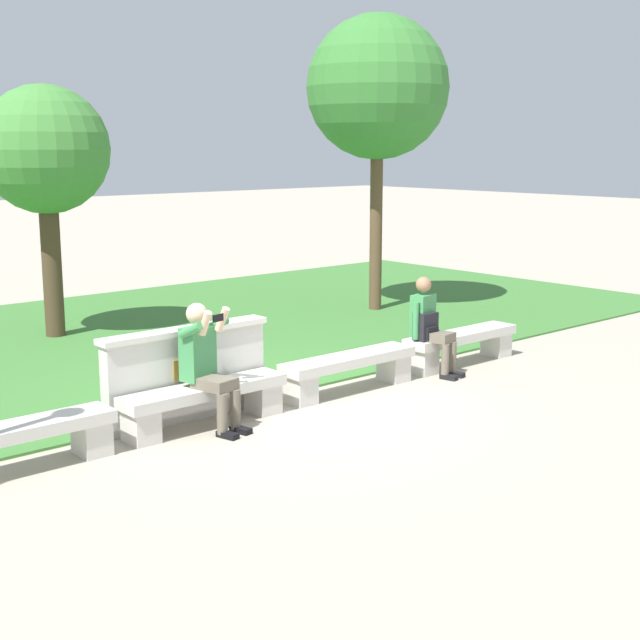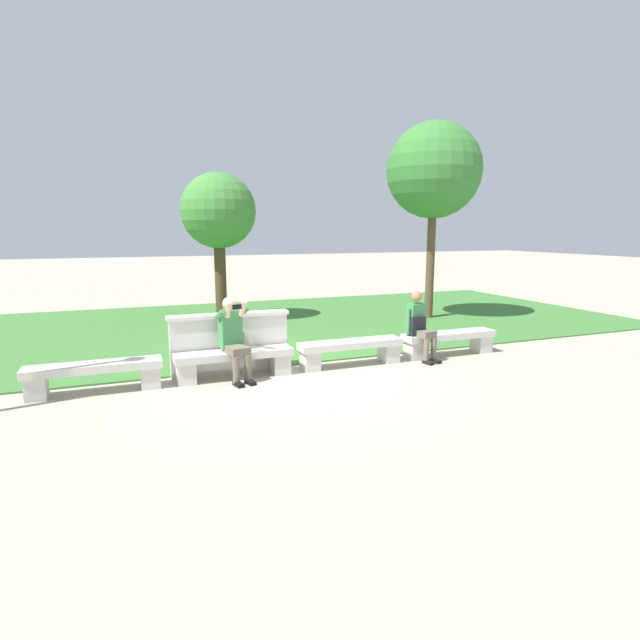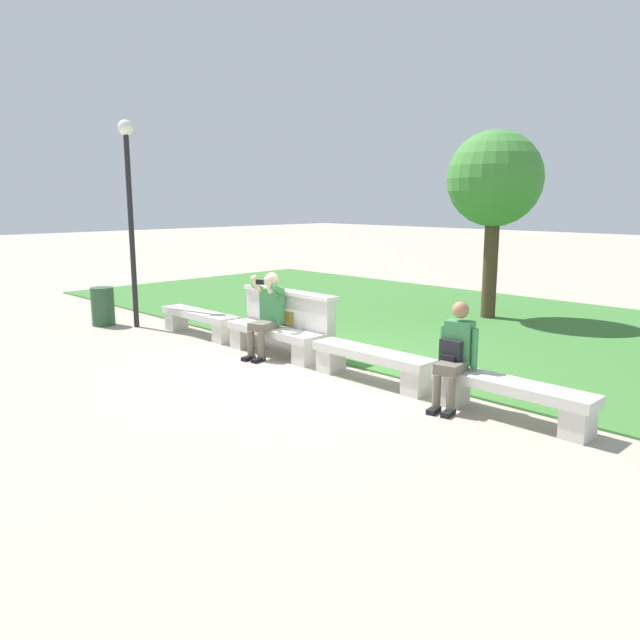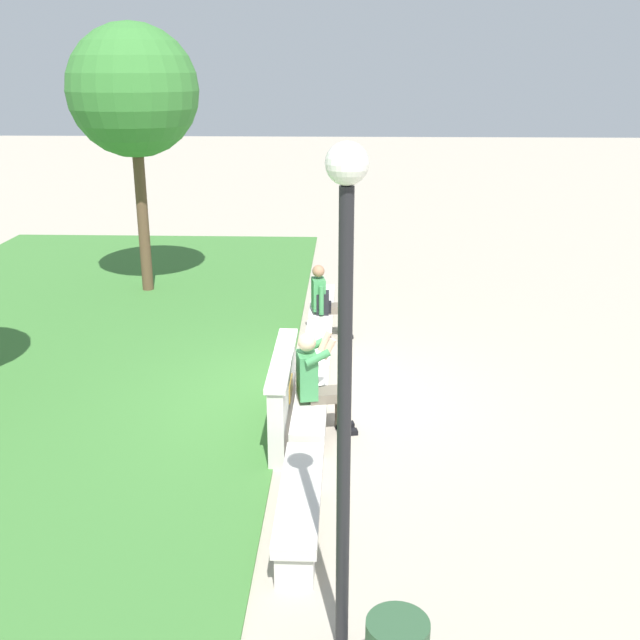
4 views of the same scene
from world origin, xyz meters
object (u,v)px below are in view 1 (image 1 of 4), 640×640
at_px(bench_main, 13,441).
at_px(person_distant, 430,323).
at_px(person_photographer, 206,360).
at_px(tree_behind_wall, 378,89).
at_px(bench_far, 461,343).
at_px(bench_near, 205,399).
at_px(bench_mid, 349,367).
at_px(backpack, 426,327).
at_px(tree_left_background, 45,153).

relative_size(bench_main, person_distant, 1.50).
height_order(person_photographer, tree_behind_wall, tree_behind_wall).
distance_m(bench_far, tree_behind_wall, 5.42).
relative_size(bench_near, bench_mid, 1.00).
bearing_deg(bench_far, backpack, -176.86).
bearing_deg(tree_behind_wall, bench_far, -118.21).
xyz_separation_m(tree_behind_wall, tree_left_background, (-5.30, 1.62, -1.06)).
height_order(bench_near, tree_left_background, tree_left_background).
height_order(backpack, tree_left_background, tree_left_background).
distance_m(bench_far, person_photographer, 4.17).
xyz_separation_m(bench_main, person_photographer, (2.04, -0.08, 0.44)).
distance_m(bench_mid, person_photographer, 2.13).
distance_m(bench_near, tree_behind_wall, 7.89).
relative_size(person_photographer, tree_left_background, 0.35).
bearing_deg(tree_left_background, bench_near, -98.20).
height_order(person_photographer, backpack, person_photographer).
height_order(bench_near, person_distant, person_distant).
bearing_deg(tree_behind_wall, bench_main, -156.09).
bearing_deg(person_photographer, tree_behind_wall, 31.15).
xyz_separation_m(bench_near, person_photographer, (-0.02, -0.08, 0.44)).
distance_m(backpack, tree_behind_wall, 5.56).
distance_m(person_photographer, backpack, 3.39).
xyz_separation_m(bench_main, bench_far, (6.18, 0.00, 0.00)).
distance_m(bench_near, bench_mid, 2.06).
height_order(bench_near, backpack, backpack).
xyz_separation_m(person_distant, backpack, (-0.05, 0.02, -0.05)).
bearing_deg(person_photographer, bench_far, 1.04).
bearing_deg(tree_behind_wall, person_photographer, -148.85).
xyz_separation_m(person_distant, tree_left_background, (-2.66, 5.28, 2.13)).
xyz_separation_m(bench_near, tree_behind_wall, (6.05, 3.60, 3.56)).
bearing_deg(bench_main, person_photographer, -2.12).
xyz_separation_m(bench_far, tree_left_background, (-3.37, 5.21, 2.50)).
bearing_deg(bench_main, bench_far, 0.00).
relative_size(bench_main, bench_far, 1.00).
xyz_separation_m(person_photographer, tree_left_background, (0.77, 5.29, 2.06)).
xyz_separation_m(bench_far, backpack, (-0.76, -0.04, 0.33)).
bearing_deg(person_photographer, bench_near, 72.75).
height_order(bench_main, bench_near, same).
distance_m(bench_main, bench_far, 6.18).
bearing_deg(person_distant, tree_left_background, 116.77).
bearing_deg(person_distant, bench_main, 179.32).
xyz_separation_m(bench_mid, tree_behind_wall, (3.99, 3.60, 3.56)).
height_order(bench_main, tree_behind_wall, tree_behind_wall).
bearing_deg(backpack, person_photographer, -179.42).
height_order(tree_behind_wall, tree_left_background, tree_behind_wall).
height_order(bench_far, person_photographer, person_photographer).
distance_m(bench_main, person_distant, 5.49).
distance_m(bench_near, backpack, 3.38).
bearing_deg(tree_left_background, person_distant, -63.23).
xyz_separation_m(bench_mid, person_distant, (1.35, -0.07, 0.37)).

